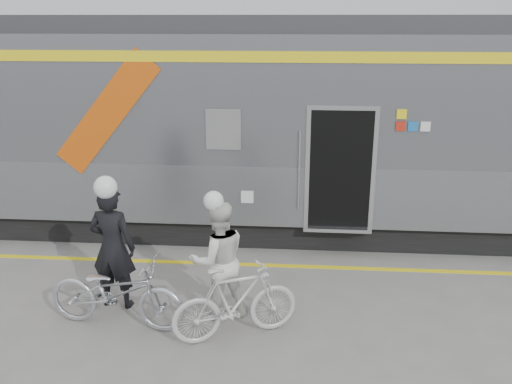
# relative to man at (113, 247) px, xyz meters

# --- Properties ---
(ground) EXTENTS (90.00, 90.00, 0.00)m
(ground) POSITION_rel_man_xyz_m (1.34, -0.65, -0.92)
(ground) COLOR slate
(ground) RESTS_ON ground
(train) EXTENTS (24.00, 3.17, 4.10)m
(train) POSITION_rel_man_xyz_m (1.15, 3.54, 1.13)
(train) COLOR black
(train) RESTS_ON ground
(safety_strip) EXTENTS (24.00, 0.12, 0.01)m
(safety_strip) POSITION_rel_man_xyz_m (1.34, 1.50, -0.92)
(safety_strip) COLOR yellow
(safety_strip) RESTS_ON ground
(man) EXTENTS (0.72, 0.52, 1.84)m
(man) POSITION_rel_man_xyz_m (0.00, 0.00, 0.00)
(man) COLOR black
(man) RESTS_ON ground
(bicycle_left) EXTENTS (2.00, 0.90, 1.01)m
(bicycle_left) POSITION_rel_man_xyz_m (0.20, -0.55, -0.41)
(bicycle_left) COLOR #B3B6BC
(bicycle_left) RESTS_ON ground
(woman) EXTENTS (1.02, 0.92, 1.70)m
(woman) POSITION_rel_man_xyz_m (1.55, -0.15, -0.07)
(woman) COLOR silver
(woman) RESTS_ON ground
(bicycle_right) EXTENTS (1.77, 1.13, 1.03)m
(bicycle_right) POSITION_rel_man_xyz_m (1.85, -0.70, -0.40)
(bicycle_right) COLOR #BBBBB7
(bicycle_right) RESTS_ON ground
(helmet_man) EXTENTS (0.32, 0.32, 0.32)m
(helmet_man) POSITION_rel_man_xyz_m (0.00, 0.00, 1.08)
(helmet_man) COLOR white
(helmet_man) RESTS_ON man
(helmet_woman) EXTENTS (0.27, 0.27, 0.27)m
(helmet_woman) POSITION_rel_man_xyz_m (1.55, -0.15, 0.92)
(helmet_woman) COLOR white
(helmet_woman) RESTS_ON woman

